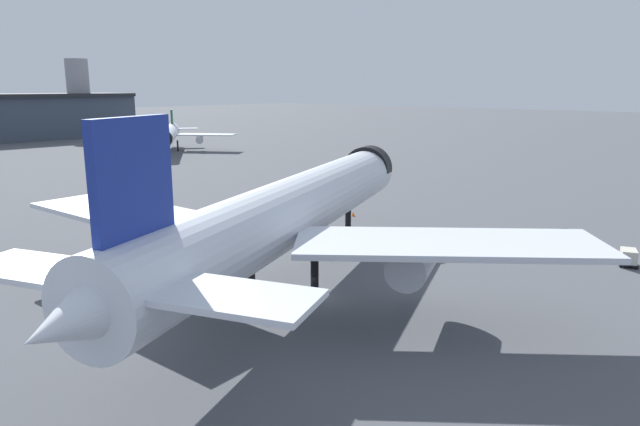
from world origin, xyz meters
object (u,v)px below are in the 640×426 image
airliner_near_gate (292,212)px  baggage_cart_trailing (628,257)px  airliner_far_taxiway (169,134)px  baggage_tug_wing (568,236)px  traffic_cone_near_nose (353,214)px

airliner_near_gate → baggage_cart_trailing: (29.39, -22.08, -6.70)m
airliner_near_gate → airliner_far_taxiway: bearing=40.2°
airliner_far_taxiway → baggage_tug_wing: 125.75m
baggage_tug_wing → traffic_cone_near_nose: baggage_tug_wing is taller
airliner_far_taxiway → baggage_tug_wing: (-26.65, -122.82, -4.24)m
airliner_far_taxiway → traffic_cone_near_nose: (-31.85, -93.38, -4.87)m
baggage_tug_wing → traffic_cone_near_nose: (-5.20, 29.44, -0.64)m
airliner_far_taxiway → baggage_cart_trailing: airliner_far_taxiway is taller
airliner_near_gate → traffic_cone_near_nose: (28.98, 15.24, -7.33)m
airliner_far_taxiway → traffic_cone_near_nose: 98.78m
baggage_cart_trailing → traffic_cone_near_nose: bearing=70.9°
airliner_far_taxiway → baggage_cart_trailing: size_ratio=13.65×
baggage_tug_wing → baggage_cart_trailing: (-4.79, -7.88, 0.00)m
baggage_cart_trailing → airliner_near_gate: bearing=123.3°
airliner_far_taxiway → baggage_tug_wing: airliner_far_taxiway is taller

